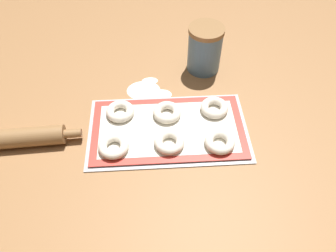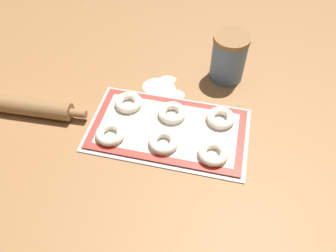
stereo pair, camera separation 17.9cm
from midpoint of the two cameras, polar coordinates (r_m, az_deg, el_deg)
ground_plane at (r=1.02m, az=-5.01°, el=-1.29°), size 2.80×2.80×0.00m
baking_tray at (r=1.01m, az=-5.04°, el=-1.27°), size 0.49×0.28×0.01m
baking_mat at (r=1.01m, az=-5.06°, el=-1.08°), size 0.47×0.26×0.00m
bagel_front_left at (r=0.98m, az=-14.68°, el=-4.04°), size 0.09×0.09×0.03m
bagel_front_center at (r=0.96m, az=-5.03°, el=-3.40°), size 0.09×0.09×0.03m
bagel_front_right at (r=0.96m, az=3.81°, el=-3.38°), size 0.09×0.09×0.03m
bagel_back_left at (r=1.06m, az=-13.14°, el=1.99°), size 0.09×0.09×0.03m
bagel_back_center at (r=1.03m, az=-5.14°, el=1.85°), size 0.09×0.09×0.03m
bagel_back_right at (r=1.04m, az=3.30°, el=2.70°), size 0.09×0.09×0.03m
flour_canister at (r=1.17m, az=2.01°, el=12.93°), size 0.12×0.12×0.17m
rolling_pin at (r=1.10m, az=-30.09°, el=-2.42°), size 0.41×0.07×0.06m
flour_patch_near at (r=1.18m, az=-7.57°, el=7.44°), size 0.06×0.04×0.00m
flour_patch_far at (r=1.14m, az=-8.78°, el=5.78°), size 0.12×0.09×0.00m
flour_patch_side at (r=1.12m, az=-5.99°, el=5.02°), size 0.08×0.05×0.00m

